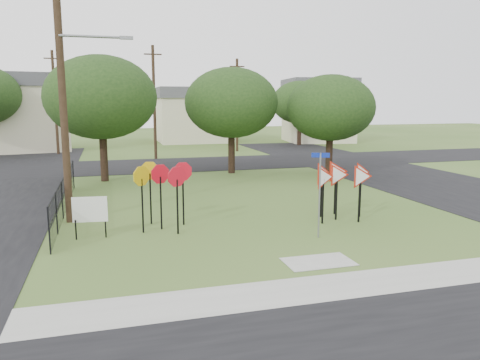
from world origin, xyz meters
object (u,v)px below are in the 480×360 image
(street_name_sign, at_px, (320,189))
(yield_sign_cluster, at_px, (340,177))
(stop_sign_cluster, at_px, (162,181))
(info_board, at_px, (90,211))

(street_name_sign, relative_size, yield_sign_cluster, 1.01)
(street_name_sign, distance_m, stop_sign_cluster, 5.64)
(stop_sign_cluster, xyz_separation_m, yield_sign_cluster, (6.91, -0.43, -0.11))
(stop_sign_cluster, relative_size, info_board, 1.66)
(yield_sign_cluster, height_order, info_board, yield_sign_cluster)
(street_name_sign, xyz_separation_m, stop_sign_cluster, (-5.00, 2.59, 0.11))
(stop_sign_cluster, relative_size, yield_sign_cluster, 0.84)
(yield_sign_cluster, distance_m, info_board, 9.47)
(street_name_sign, bearing_deg, yield_sign_cluster, 48.66)
(street_name_sign, height_order, stop_sign_cluster, street_name_sign)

